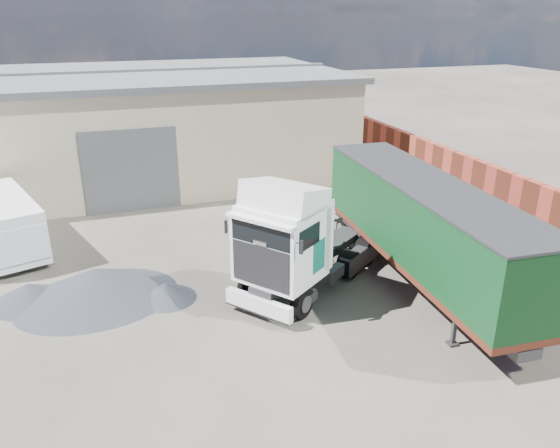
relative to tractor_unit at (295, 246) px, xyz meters
name	(u,v)px	position (x,y,z in m)	size (l,w,h in m)	color
ground	(237,314)	(-2.01, -0.63, -1.63)	(120.00, 120.00, 0.00)	#292621
warehouse	(37,130)	(-8.00, 15.36, 1.04)	(30.60, 12.60, 5.42)	beige
brick_boundary_wall	(453,179)	(9.49, 5.37, -0.38)	(0.35, 26.00, 2.50)	maroon
tractor_unit	(295,246)	(0.00, 0.00, 0.00)	(5.82, 5.14, 3.86)	black
box_trailer	(422,223)	(3.97, -0.66, 0.48)	(2.82, 10.49, 3.45)	#2D2D30
panel_van	(1,226)	(-8.85, 6.16, -0.55)	(3.51, 5.46, 2.08)	black
gravel_heap	(93,285)	(-5.89, 1.65, -1.15)	(6.36, 5.75, 1.02)	black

